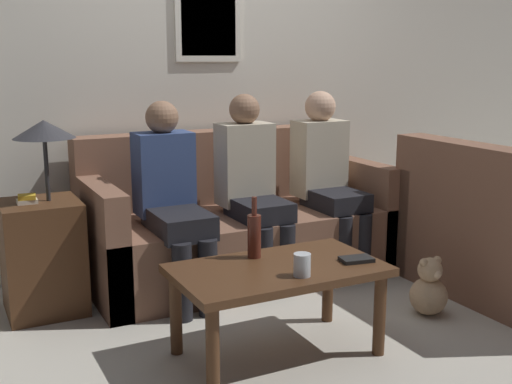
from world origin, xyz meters
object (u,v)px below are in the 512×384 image
(drinking_glass, at_px, (302,265))
(person_right, at_px, (328,174))
(coffee_table, at_px, (278,279))
(person_left, at_px, (172,195))
(person_middle, at_px, (252,183))
(couch_main, at_px, (236,227))
(teddy_bear, at_px, (429,290))
(wine_bottle, at_px, (254,235))

(drinking_glass, bearing_deg, person_right, 52.50)
(coffee_table, height_order, person_left, person_left)
(person_middle, height_order, person_right, person_right)
(couch_main, distance_m, person_left, 0.65)
(coffee_table, height_order, person_middle, person_middle)
(coffee_table, height_order, teddy_bear, coffee_table)
(couch_main, relative_size, person_middle, 1.65)
(teddy_bear, bearing_deg, coffee_table, -177.28)
(person_middle, relative_size, teddy_bear, 3.59)
(teddy_bear, bearing_deg, person_middle, 124.56)
(couch_main, xyz_separation_m, person_left, (-0.52, -0.22, 0.31))
(coffee_table, relative_size, person_right, 0.83)
(wine_bottle, height_order, person_right, person_right)
(couch_main, distance_m, person_middle, 0.38)
(drinking_glass, relative_size, person_left, 0.09)
(couch_main, relative_size, coffee_table, 1.98)
(drinking_glass, distance_m, person_middle, 1.21)
(wine_bottle, distance_m, drinking_glass, 0.36)
(couch_main, xyz_separation_m, coffee_table, (-0.33, -1.17, 0.06))
(couch_main, relative_size, person_left, 1.68)
(coffee_table, relative_size, drinking_glass, 9.46)
(person_middle, height_order, teddy_bear, person_middle)
(coffee_table, relative_size, person_left, 0.85)
(couch_main, distance_m, coffee_table, 1.22)
(couch_main, height_order, person_left, person_left)
(person_left, bearing_deg, teddy_bear, -37.16)
(teddy_bear, bearing_deg, person_right, 94.28)
(coffee_table, bearing_deg, person_left, 101.42)
(person_left, bearing_deg, coffee_table, -78.58)
(person_right, distance_m, teddy_bear, 1.09)
(wine_bottle, bearing_deg, coffee_table, -77.45)
(drinking_glass, bearing_deg, person_left, 101.26)
(coffee_table, height_order, wine_bottle, wine_bottle)
(wine_bottle, relative_size, teddy_bear, 0.92)
(wine_bottle, relative_size, person_right, 0.26)
(wine_bottle, height_order, drinking_glass, wine_bottle)
(drinking_glass, relative_size, teddy_bear, 0.32)
(coffee_table, xyz_separation_m, person_left, (-0.19, 0.95, 0.25))
(teddy_bear, bearing_deg, person_left, 142.84)
(coffee_table, relative_size, person_middle, 0.83)
(couch_main, bearing_deg, person_left, -157.07)
(coffee_table, distance_m, teddy_bear, 1.03)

